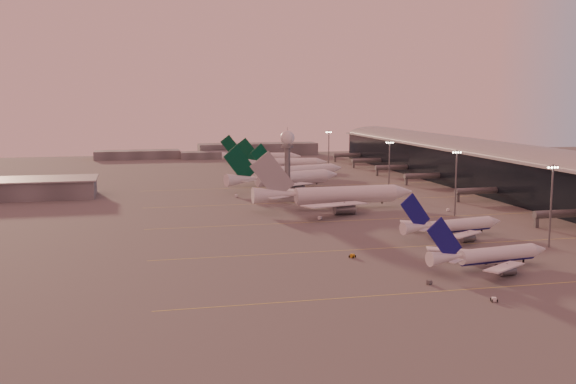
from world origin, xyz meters
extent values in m
plane|color=#605D5D|center=(0.00, 0.00, 0.00)|extent=(700.00, 700.00, 0.00)
cube|color=#E9DC52|center=(30.00, -35.00, 0.01)|extent=(180.00, 0.25, 0.02)
cube|color=#E9DC52|center=(30.00, 10.00, 0.01)|extent=(180.00, 0.25, 0.02)
cube|color=#E9DC52|center=(30.00, 55.00, 0.01)|extent=(180.00, 0.25, 0.02)
cube|color=#E9DC52|center=(30.00, 100.00, 0.01)|extent=(180.00, 0.25, 0.02)
cube|color=#E9DC52|center=(30.00, 150.00, 0.01)|extent=(180.00, 0.25, 0.02)
cube|color=black|center=(108.00, 110.00, 9.00)|extent=(36.00, 360.00, 18.00)
cylinder|color=gray|center=(108.00, 110.00, 18.00)|extent=(10.08, 360.00, 10.08)
cube|color=gray|center=(108.00, 110.00, 18.20)|extent=(40.00, 362.00, 0.80)
cylinder|color=slate|center=(82.00, 28.00, 4.50)|extent=(22.00, 2.80, 2.80)
cube|color=slate|center=(72.00, 28.00, 2.20)|extent=(1.20, 1.20, 4.40)
cylinder|color=slate|center=(82.00, 86.00, 4.50)|extent=(22.00, 2.80, 2.80)
cube|color=slate|center=(72.00, 86.00, 2.20)|extent=(1.20, 1.20, 4.40)
cylinder|color=slate|center=(82.00, 142.00, 4.50)|extent=(22.00, 2.80, 2.80)
cube|color=slate|center=(72.00, 142.00, 2.20)|extent=(1.20, 1.20, 4.40)
cylinder|color=slate|center=(82.00, 184.00, 4.50)|extent=(22.00, 2.80, 2.80)
cube|color=slate|center=(72.00, 184.00, 2.20)|extent=(1.20, 1.20, 4.40)
cylinder|color=slate|center=(82.00, 226.00, 4.50)|extent=(22.00, 2.80, 2.80)
cube|color=slate|center=(72.00, 226.00, 2.20)|extent=(1.20, 1.20, 4.40)
cylinder|color=slate|center=(82.00, 266.00, 4.50)|extent=(22.00, 2.80, 2.80)
cube|color=slate|center=(72.00, 266.00, 2.20)|extent=(1.20, 1.20, 4.40)
cube|color=#5A5C60|center=(-120.00, 140.00, 4.00)|extent=(80.00, 25.00, 8.00)
cube|color=gray|center=(-120.00, 140.00, 8.20)|extent=(82.00, 27.00, 0.60)
cylinder|color=slate|center=(5.00, 120.00, 11.00)|extent=(2.60, 2.60, 22.00)
cylinder|color=slate|center=(5.00, 120.00, 22.50)|extent=(5.20, 5.20, 1.20)
sphere|color=white|center=(5.00, 120.00, 26.40)|extent=(6.40, 6.40, 6.40)
cylinder|color=slate|center=(5.00, 120.00, 30.10)|extent=(0.16, 0.16, 2.00)
cylinder|color=slate|center=(58.00, 0.00, 12.50)|extent=(0.56, 0.56, 25.00)
cube|color=slate|center=(58.00, 0.00, 24.50)|extent=(3.60, 0.25, 0.25)
sphere|color=#FFEABF|center=(56.50, 0.00, 24.10)|extent=(0.56, 0.56, 0.56)
sphere|color=#FFEABF|center=(57.50, 0.00, 24.10)|extent=(0.56, 0.56, 0.56)
sphere|color=#FFEABF|center=(58.50, 0.00, 24.10)|extent=(0.56, 0.56, 0.56)
sphere|color=#FFEABF|center=(59.50, 0.00, 24.10)|extent=(0.56, 0.56, 0.56)
cylinder|color=slate|center=(55.00, 55.00, 12.50)|extent=(0.56, 0.56, 25.00)
cube|color=slate|center=(55.00, 55.00, 24.50)|extent=(3.60, 0.25, 0.25)
sphere|color=#FFEABF|center=(53.50, 55.00, 24.10)|extent=(0.56, 0.56, 0.56)
sphere|color=#FFEABF|center=(54.50, 55.00, 24.10)|extent=(0.56, 0.56, 0.56)
sphere|color=#FFEABF|center=(55.50, 55.00, 24.10)|extent=(0.56, 0.56, 0.56)
sphere|color=#FFEABF|center=(56.50, 55.00, 24.10)|extent=(0.56, 0.56, 0.56)
cylinder|color=slate|center=(50.00, 110.00, 12.50)|extent=(0.56, 0.56, 25.00)
cube|color=slate|center=(50.00, 110.00, 24.50)|extent=(3.60, 0.25, 0.25)
sphere|color=#FFEABF|center=(48.50, 110.00, 24.10)|extent=(0.56, 0.56, 0.56)
sphere|color=#FFEABF|center=(49.50, 110.00, 24.10)|extent=(0.56, 0.56, 0.56)
sphere|color=#FFEABF|center=(50.50, 110.00, 24.10)|extent=(0.56, 0.56, 0.56)
sphere|color=#FFEABF|center=(51.50, 110.00, 24.10)|extent=(0.56, 0.56, 0.56)
cylinder|color=slate|center=(48.00, 200.00, 12.50)|extent=(0.56, 0.56, 25.00)
cube|color=slate|center=(48.00, 200.00, 24.50)|extent=(3.60, 0.25, 0.25)
sphere|color=#FFEABF|center=(46.50, 200.00, 24.10)|extent=(0.56, 0.56, 0.56)
sphere|color=#FFEABF|center=(47.50, 200.00, 24.10)|extent=(0.56, 0.56, 0.56)
sphere|color=#FFEABF|center=(48.50, 200.00, 24.10)|extent=(0.56, 0.56, 0.56)
sphere|color=#FFEABF|center=(49.50, 200.00, 24.10)|extent=(0.56, 0.56, 0.56)
cube|color=#5A5C60|center=(-60.00, 320.00, 3.00)|extent=(60.00, 18.00, 6.00)
cube|color=#5A5C60|center=(30.00, 330.00, 4.50)|extent=(90.00, 20.00, 9.00)
cube|color=#5A5C60|center=(-10.00, 310.00, 2.50)|extent=(40.00, 15.00, 5.00)
cylinder|color=white|center=(30.13, -18.41, 3.19)|extent=(23.29, 7.35, 3.91)
cylinder|color=navy|center=(30.13, -18.41, 2.31)|extent=(22.67, 6.20, 2.81)
cone|color=white|center=(43.68, -16.33, 3.19)|extent=(4.99, 4.54, 3.91)
cone|color=white|center=(14.03, -20.89, 3.68)|extent=(10.11, 5.33, 3.91)
cube|color=white|center=(26.02, -28.78, 2.50)|extent=(15.61, 13.02, 1.23)
cylinder|color=slate|center=(28.44, -26.11, 0.72)|extent=(4.78, 3.19, 2.54)
cube|color=slate|center=(28.44, -26.11, 1.82)|extent=(0.34, 0.30, 1.56)
cube|color=white|center=(23.10, -9.76, 2.50)|extent=(16.95, 9.11, 1.23)
cylinder|color=slate|center=(26.21, -11.59, 0.72)|extent=(4.78, 3.19, 2.54)
cube|color=slate|center=(26.21, -11.59, 1.82)|extent=(0.34, 0.30, 1.56)
cube|color=navy|center=(13.55, -20.96, 8.51)|extent=(10.66, 1.98, 11.65)
cube|color=white|center=(14.74, -25.28, 3.78)|extent=(4.60, 3.90, 0.26)
cube|color=white|center=(13.39, -16.49, 3.78)|extent=(4.74, 2.91, 0.26)
cylinder|color=black|center=(38.76, -17.09, 0.51)|extent=(0.51, 0.51, 1.03)
cylinder|color=black|center=(27.96, -16.46, 0.57)|extent=(1.20, 0.68, 1.13)
cylinder|color=black|center=(28.65, -20.93, 0.57)|extent=(1.20, 0.68, 1.13)
cylinder|color=white|center=(39.10, 20.18, 3.29)|extent=(24.03, 8.54, 4.03)
cylinder|color=navy|center=(39.10, 20.18, 2.38)|extent=(23.35, 7.34, 2.90)
cone|color=white|center=(52.97, 22.92, 3.29)|extent=(5.28, 4.84, 4.03)
cone|color=white|center=(22.60, 16.93, 3.80)|extent=(10.53, 5.88, 4.03)
cube|color=white|center=(35.31, 9.32, 2.59)|extent=(15.80, 13.90, 1.27)
cylinder|color=slate|center=(37.69, 12.18, 0.74)|extent=(5.01, 3.46, 2.62)
cube|color=slate|center=(37.69, 12.18, 1.88)|extent=(0.36, 0.32, 1.61)
cube|color=white|center=(31.47, 28.80, 2.59)|extent=(17.56, 8.77, 1.27)
cylinder|color=slate|center=(34.76, 27.05, 0.74)|extent=(5.01, 3.46, 2.62)
cube|color=slate|center=(34.76, 27.05, 1.88)|extent=(0.36, 0.32, 1.61)
cube|color=navy|center=(22.11, 16.84, 8.79)|extent=(10.94, 2.50, 12.02)
cube|color=white|center=(23.52, 12.44, 3.90)|extent=(4.69, 4.14, 0.27)
cube|color=white|center=(21.74, 21.44, 3.90)|extent=(4.87, 2.84, 0.27)
cylinder|color=black|center=(47.93, 21.92, 0.53)|extent=(0.53, 0.53, 1.06)
cylinder|color=black|center=(36.77, 22.11, 0.58)|extent=(1.25, 0.75, 1.17)
cylinder|color=black|center=(37.67, 17.52, 0.58)|extent=(1.25, 0.75, 1.17)
cylinder|color=white|center=(20.04, 80.70, 4.49)|extent=(41.59, 7.44, 6.48)
cylinder|color=white|center=(20.04, 80.70, 3.03)|extent=(40.71, 5.60, 4.66)
cone|color=white|center=(44.76, 81.27, 4.49)|extent=(8.17, 6.66, 6.48)
cone|color=white|center=(-9.37, 80.01, 5.30)|extent=(17.53, 6.88, 6.48)
cube|color=white|center=(10.33, 63.23, 3.36)|extent=(29.31, 20.58, 1.92)
cylinder|color=slate|center=(15.25, 67.42, 0.73)|extent=(8.12, 4.39, 4.21)
cube|color=slate|center=(15.25, 67.42, 2.22)|extent=(0.32, 0.27, 2.59)
cube|color=white|center=(9.53, 97.69, 3.36)|extent=(29.68, 19.51, 1.92)
cylinder|color=slate|center=(14.63, 93.73, 0.73)|extent=(8.12, 4.39, 4.21)
cube|color=slate|center=(14.63, 93.73, 2.22)|extent=(0.32, 0.27, 2.59)
cube|color=#96989C|center=(-10.24, 79.99, 12.95)|extent=(17.95, 0.78, 19.22)
cube|color=white|center=(-9.53, 71.98, 5.46)|extent=(8.51, 6.36, 0.26)
cube|color=white|center=(-9.90, 88.02, 5.46)|extent=(8.55, 6.08, 0.26)
cylinder|color=black|center=(35.78, 81.06, 0.52)|extent=(0.52, 0.52, 1.04)
cylinder|color=black|center=(16.64, 82.92, 0.57)|extent=(1.16, 0.55, 1.15)
cylinder|color=black|center=(16.75, 78.32, 0.57)|extent=(1.16, 0.55, 1.15)
cylinder|color=white|center=(12.08, 141.51, 4.35)|extent=(38.28, 17.35, 6.16)
cylinder|color=white|center=(12.08, 141.51, 2.97)|extent=(37.03, 15.48, 4.44)
cone|color=white|center=(33.82, 148.36, 4.35)|extent=(8.90, 8.10, 6.16)
cone|color=white|center=(-13.77, 133.36, 5.12)|extent=(17.13, 10.69, 6.16)
cube|color=white|center=(7.93, 123.36, 3.28)|extent=(24.02, 24.28, 1.82)
cylinder|color=slate|center=(11.25, 128.38, 0.74)|extent=(8.25, 6.04, 4.00)
cube|color=slate|center=(11.25, 128.38, 2.20)|extent=(0.38, 0.35, 2.46)
cube|color=white|center=(-1.72, 154.00, 3.28)|extent=(28.44, 11.38, 1.82)
cylinder|color=slate|center=(3.88, 151.79, 0.74)|extent=(8.25, 6.04, 4.00)
cube|color=slate|center=(3.88, 151.79, 2.20)|extent=(0.38, 0.35, 2.46)
cube|color=#033A23|center=(-14.53, 133.12, 12.48)|extent=(16.27, 5.45, 18.23)
cube|color=white|center=(-11.81, 126.23, 5.28)|extent=(7.27, 7.10, 0.27)
cube|color=white|center=(-16.25, 140.33, 5.28)|extent=(7.72, 3.84, 0.27)
cylinder|color=black|center=(25.93, 145.87, 0.53)|extent=(0.53, 0.53, 1.06)
cylinder|color=black|center=(8.44, 142.81, 0.58)|extent=(1.27, 0.86, 1.17)
cylinder|color=black|center=(9.85, 138.35, 0.58)|extent=(1.27, 0.86, 1.17)
cylinder|color=white|center=(27.57, 176.50, 3.93)|extent=(34.60, 15.29, 5.56)
cylinder|color=white|center=(27.57, 176.50, 2.68)|extent=(33.49, 13.60, 4.00)
cone|color=white|center=(47.26, 182.45, 3.93)|extent=(7.99, 7.25, 5.56)
cone|color=white|center=(4.16, 169.42, 4.62)|extent=(15.45, 9.50, 5.56)
cube|color=white|center=(23.64, 160.16, 2.96)|extent=(21.84, 21.75, 1.65)
cylinder|color=slate|center=(26.68, 164.66, 0.67)|extent=(7.43, 5.39, 3.61)
cube|color=slate|center=(26.68, 164.66, 1.98)|extent=(0.34, 0.31, 2.22)
cube|color=white|center=(15.25, 187.92, 2.96)|extent=(25.67, 10.54, 1.65)
cylinder|color=slate|center=(20.28, 185.86, 0.67)|extent=(7.43, 5.39, 3.61)
cube|color=slate|center=(20.28, 185.86, 1.98)|extent=(0.34, 0.31, 2.22)
cube|color=#033A23|center=(3.46, 169.21, 11.26)|extent=(14.74, 4.75, 16.45)
cube|color=white|center=(5.85, 162.96, 4.76)|extent=(6.59, 6.37, 0.24)
cube|color=white|center=(1.99, 175.74, 4.76)|extent=(6.99, 3.53, 0.24)
cylinder|color=black|center=(40.11, 180.29, 0.48)|extent=(0.48, 0.48, 0.96)
cylinder|color=black|center=(24.30, 177.71, 0.53)|extent=(1.15, 0.76, 1.05)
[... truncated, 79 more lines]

